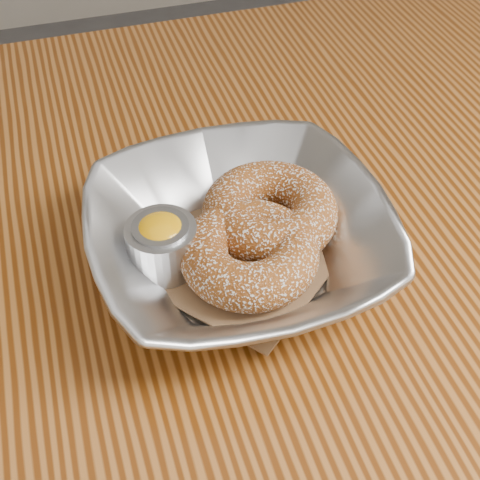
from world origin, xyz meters
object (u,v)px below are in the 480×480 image
object	(u,v)px
donut_back	(270,212)
table	(271,284)
serving_bowl	(240,240)
ramekin	(162,244)
donut_front	(249,254)

from	to	relation	value
donut_back	table	bearing A→B (deg)	61.60
table	serving_bowl	bearing A→B (deg)	-133.24
donut_back	ramekin	distance (m)	0.10
ramekin	donut_back	bearing A→B (deg)	7.71
table	donut_front	distance (m)	0.15
table	ramekin	xyz separation A→B (m)	(-0.11, -0.04, 0.13)
donut_back	ramekin	size ratio (longest dim) A/B	2.01
donut_back	donut_front	bearing A→B (deg)	-127.54
donut_back	donut_front	distance (m)	0.05
table	serving_bowl	world-z (taller)	serving_bowl
table	ramekin	size ratio (longest dim) A/B	20.63
donut_back	serving_bowl	bearing A→B (deg)	-144.45
donut_back	donut_front	world-z (taller)	donut_back
table	donut_back	bearing A→B (deg)	-118.40
table	donut_front	bearing A→B (deg)	-124.07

